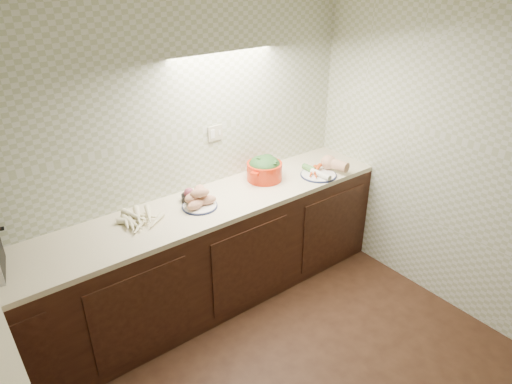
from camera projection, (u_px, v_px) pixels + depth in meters
room at (335, 208)px, 1.88m from camera, size 3.60×3.60×2.60m
counter at (143, 381)px, 2.53m from camera, size 3.60×3.60×0.90m
parsnip_pile at (145, 218)px, 3.19m from camera, size 0.36×0.39×0.07m
sweet_potato_plate at (199, 199)px, 3.36m from camera, size 0.26×0.26×0.16m
onion_bowl at (191, 196)px, 3.45m from camera, size 0.15×0.15×0.11m
dutch_oven at (264, 168)px, 3.76m from camera, size 0.38×0.38×0.20m
veg_plate at (323, 167)px, 3.89m from camera, size 0.37×0.33×0.14m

